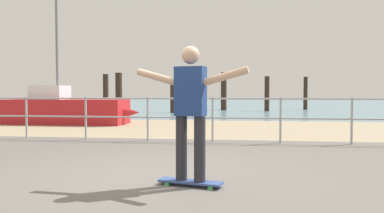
{
  "coord_description": "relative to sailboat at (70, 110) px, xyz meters",
  "views": [
    {
      "loc": [
        1.22,
        -4.98,
        1.18
      ],
      "look_at": [
        0.3,
        2.0,
        0.9
      ],
      "focal_mm": 35.01,
      "sensor_mm": 36.0,
      "label": 1
    }
  ],
  "objects": [
    {
      "name": "groyne_post_1",
      "position": [
        -0.17,
        5.97,
        0.55
      ],
      "size": [
        0.35,
        0.35,
        2.16
      ],
      "primitive_type": "cylinder",
      "color": "#332319",
      "rests_on": "ground"
    },
    {
      "name": "groyne_post_3",
      "position": [
        5.05,
        10.72,
        0.67
      ],
      "size": [
        0.36,
        0.36,
        2.39
      ],
      "primitive_type": "cylinder",
      "color": "#332319",
      "rests_on": "ground"
    },
    {
      "name": "groyne_post_4",
      "position": [
        7.65,
        9.89,
        0.52
      ],
      "size": [
        0.29,
        0.29,
        2.1
      ],
      "primitive_type": "cylinder",
      "color": "#332319",
      "rests_on": "ground"
    },
    {
      "name": "skateboarder",
      "position": [
        5.51,
        -8.26,
        0.49
      ],
      "size": [
        1.43,
        0.41,
        1.65
      ],
      "color": "#26262B",
      "rests_on": "skateboard"
    },
    {
      "name": "ground_plane",
      "position": [
        4.9,
        -8.8,
        -0.52
      ],
      "size": [
        24.0,
        10.0,
        0.04
      ],
      "primitive_type": "cube",
      "color": "#605B56",
      "rests_on": "ground"
    },
    {
      "name": "sailboat",
      "position": [
        0.0,
        0.0,
        0.0
      ],
      "size": [
        4.96,
        1.45,
        5.53
      ],
      "color": "#B21E23",
      "rests_on": "ground"
    },
    {
      "name": "groyne_post_0",
      "position": [
        -2.77,
        11.07,
        0.65
      ],
      "size": [
        0.37,
        0.37,
        2.34
      ],
      "primitive_type": "cylinder",
      "color": "#332319",
      "rests_on": "ground"
    },
    {
      "name": "railing_fence",
      "position": [
        3.18,
        -4.2,
        0.17
      ],
      "size": [
        13.83,
        0.05,
        1.05
      ],
      "color": "#9EA0A5",
      "rests_on": "ground"
    },
    {
      "name": "beach_strip",
      "position": [
        4.9,
        -0.8,
        -0.52
      ],
      "size": [
        24.0,
        6.0,
        0.04
      ],
      "primitive_type": "cube",
      "color": "tan",
      "rests_on": "ground"
    },
    {
      "name": "groyne_post_5",
      "position": [
        10.26,
        12.16,
        0.54
      ],
      "size": [
        0.26,
        0.26,
        2.14
      ],
      "primitive_type": "cylinder",
      "color": "#332319",
      "rests_on": "ground"
    },
    {
      "name": "sea_surface",
      "position": [
        4.9,
        27.2,
        -0.52
      ],
      "size": [
        72.0,
        50.0,
        0.04
      ],
      "primitive_type": "cube",
      "color": "slate",
      "rests_on": "ground"
    },
    {
      "name": "groyne_post_2",
      "position": [
        2.44,
        7.45,
        0.31
      ],
      "size": [
        0.35,
        0.35,
        1.66
      ],
      "primitive_type": "cylinder",
      "color": "#332319",
      "rests_on": "ground"
    },
    {
      "name": "skateboard",
      "position": [
        5.51,
        -8.26,
        -0.46
      ],
      "size": [
        0.82,
        0.37,
        0.08
      ],
      "color": "#334C8C",
      "rests_on": "ground"
    }
  ]
}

